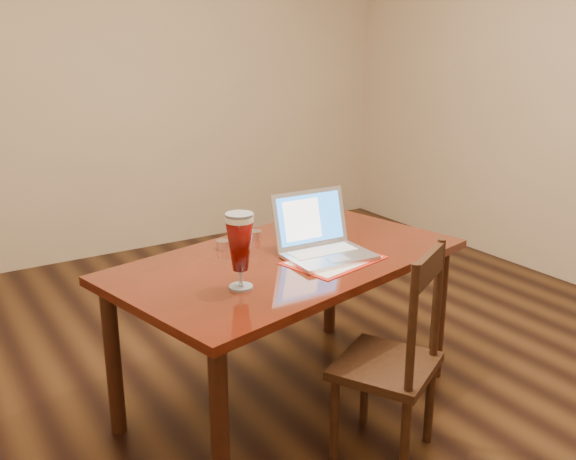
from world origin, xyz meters
TOP-DOWN VIEW (x-y plane):
  - ground at (0.00, 0.00)m, footprint 5.00×5.00m
  - dining_table at (-0.16, 0.02)m, footprint 1.65×1.15m
  - dining_chair at (-0.01, -0.51)m, footprint 0.50×0.49m

SIDE VIEW (x-z plane):
  - ground at x=0.00m, z-range 0.00..0.00m
  - dining_chair at x=-0.01m, z-range -0.03..0.86m
  - dining_table at x=-0.16m, z-range 0.13..1.13m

